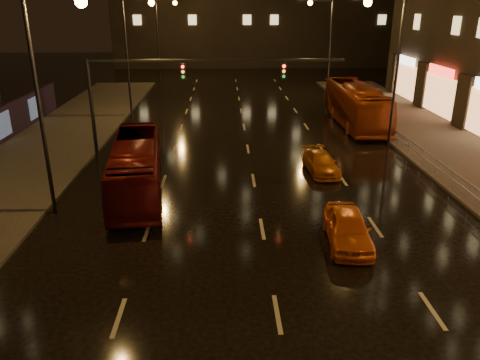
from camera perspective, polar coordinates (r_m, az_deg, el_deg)
The scene contains 7 objects.
ground at distance 29.83m, azimuth 1.17°, elevation 2.69°, with size 140.00×140.00×0.00m, color black.
traffic_signal at distance 28.88m, azimuth -9.04°, elevation 11.51°, with size 15.31×0.32×6.20m.
railing_right at distance 30.04m, azimuth 21.26°, elevation 3.17°, with size 0.05×56.00×1.00m.
bus_red at distance 24.60m, azimuth -12.52°, elevation 1.60°, with size 2.32×9.92×2.76m, color #560E0C.
bus_curb at distance 39.05m, azimuth 13.95°, elevation 8.88°, with size 2.73×11.68×3.25m, color maroon.
taxi_near at distance 19.57m, azimuth 13.00°, elevation -5.70°, with size 1.66×4.12×1.40m, color orange.
taxi_far at distance 27.55m, azimuth 9.85°, elevation 2.07°, with size 1.59×3.90×1.13m, color #BA5A11.
Camera 1 is at (-1.63, -8.32, 9.23)m, focal length 35.00 mm.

